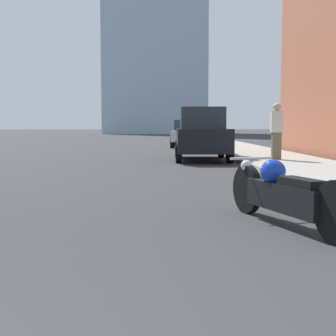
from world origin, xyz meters
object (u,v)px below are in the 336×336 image
parked_car_silver (187,133)px  parked_car_black (202,135)px  pedestrian (277,130)px  motorcycle (284,193)px

parked_car_silver → parked_car_black: bearing=-85.1°
parked_car_black → pedestrian: bearing=-38.9°
parked_car_silver → pedestrian: 12.56m
parked_car_black → pedestrian: pedestrian is taller
parked_car_silver → pedestrian: (2.19, -12.36, 0.27)m
pedestrian → parked_car_black: bearing=140.2°
parked_car_black → motorcycle: bearing=-88.6°
parked_car_silver → pedestrian: pedestrian is taller
motorcycle → pedestrian: (2.13, 9.23, 0.68)m
parked_car_black → parked_car_silver: parked_car_black is taller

